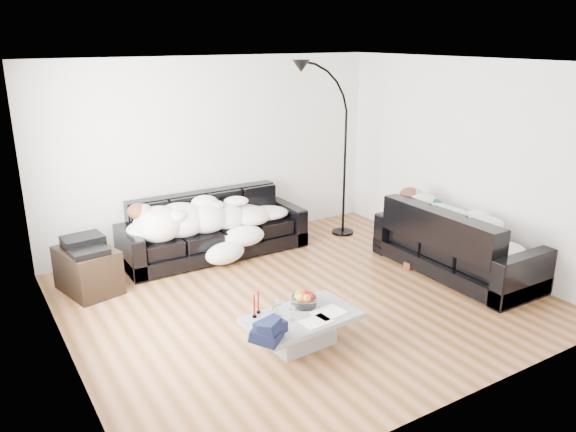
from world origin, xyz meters
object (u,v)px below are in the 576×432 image
stereo (85,244)px  floor_lamp (345,160)px  wine_glass_a (278,307)px  sofa_back (214,226)px  fruit_bowl (304,298)px  candle_left (254,306)px  sleeper_back (215,211)px  av_cabinet (88,270)px  candle_right (258,303)px  wine_glass_c (292,313)px  sofa_right (457,240)px  coffee_table (302,330)px  wine_glass_b (274,315)px  shoes (412,260)px  sleeper_right (459,224)px

stereo → floor_lamp: size_ratio=0.20×
wine_glass_a → floor_lamp: (2.47, 2.26, 0.72)m
sofa_back → fruit_bowl: size_ratio=9.92×
sofa_back → candle_left: (-0.67, -2.39, 0.02)m
wine_glass_a → sleeper_back: bearing=79.2°
av_cabinet → stereo: 0.32m
sleeper_back → candle_right: size_ratio=9.56×
sofa_back → wine_glass_c: sofa_back is taller
stereo → sofa_right: bearing=-29.8°
coffee_table → av_cabinet: 2.74m
wine_glass_a → sofa_right: bearing=7.1°
fruit_bowl → wine_glass_b: wine_glass_b is taller
candle_left → shoes: bearing=14.9°
wine_glass_a → candle_right: 0.20m
sofa_right → sleeper_back: (-2.33, 2.09, 0.20)m
wine_glass_c → coffee_table: bearing=10.2°
sofa_back → wine_glass_b: 2.67m
wine_glass_a → stereo: (-1.27, 2.20, 0.18)m
candle_left → av_cabinet: size_ratio=0.30×
candle_right → floor_lamp: 3.43m
stereo → fruit_bowl: bearing=-58.9°
sleeper_right → shoes: sleeper_right is taller
sofa_back → sleeper_back: (0.00, -0.05, 0.22)m
sleeper_back → wine_glass_b: bearing=-102.8°
candle_right → stereo: size_ratio=0.50×
wine_glass_b → shoes: 2.82m
wine_glass_a → shoes: wine_glass_a is taller
wine_glass_b → sleeper_back: bearing=77.2°
wine_glass_b → shoes: size_ratio=0.39×
coffee_table → stereo: 2.77m
wine_glass_c → stereo: size_ratio=0.34×
sleeper_back → wine_glass_c: sleeper_back is taller
sleeper_back → candle_right: 2.38m
wine_glass_b → av_cabinet: bearing=116.4°
sleeper_right → av_cabinet: (-4.06, 1.85, -0.38)m
sleeper_right → wine_glass_c: size_ratio=12.06×
sofa_right → av_cabinet: 4.46m
coffee_table → wine_glass_c: wine_glass_c is taller
sofa_right → candle_right: 2.94m
coffee_table → floor_lamp: 3.43m
sleeper_right → candle_right: bearing=94.0°
sofa_back → floor_lamp: bearing=-6.4°
sofa_right → av_cabinet: (-4.06, 1.85, -0.17)m
coffee_table → av_cabinet: av_cabinet is taller
av_cabinet → floor_lamp: size_ratio=0.34×
wine_glass_a → wine_glass_c: 0.16m
wine_glass_b → candle_left: bearing=113.7°
fruit_bowl → wine_glass_c: fruit_bowl is taller
coffee_table → wine_glass_a: bearing=148.3°
sofa_right → shoes: size_ratio=4.64×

